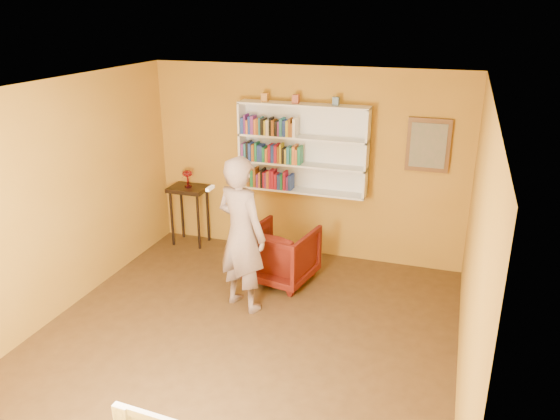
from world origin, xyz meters
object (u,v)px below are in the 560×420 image
(ruby_lustre, at_px, (187,175))
(armchair, at_px, (281,254))
(bookshelf, at_px, (304,148))
(console_table, at_px, (189,197))
(person, at_px, (242,234))

(ruby_lustre, relative_size, armchair, 0.31)
(bookshelf, relative_size, ruby_lustre, 7.01)
(bookshelf, relative_size, armchair, 2.18)
(bookshelf, bearing_deg, console_table, -174.74)
(ruby_lustre, relative_size, person, 0.14)
(bookshelf, height_order, person, bookshelf)
(bookshelf, xyz_separation_m, console_table, (-1.73, -0.16, -0.85))
(ruby_lustre, distance_m, armchair, 1.98)
(person, bearing_deg, bookshelf, -77.02)
(bookshelf, xyz_separation_m, person, (-0.26, -1.66, -0.65))
(ruby_lustre, height_order, armchair, ruby_lustre)
(bookshelf, xyz_separation_m, armchair, (-0.03, -0.88, -1.22))
(console_table, height_order, ruby_lustre, ruby_lustre)
(bookshelf, distance_m, person, 1.81)
(armchair, relative_size, person, 0.44)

